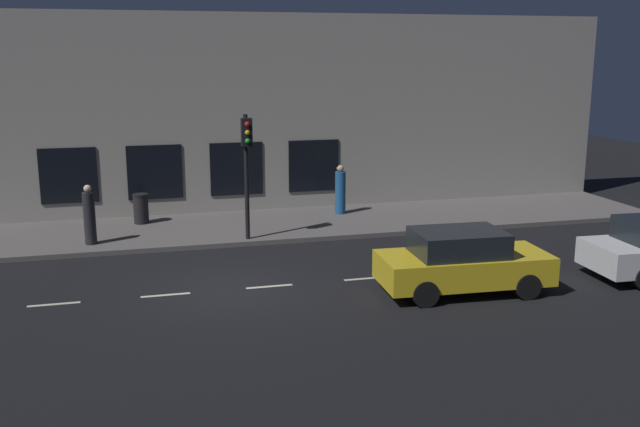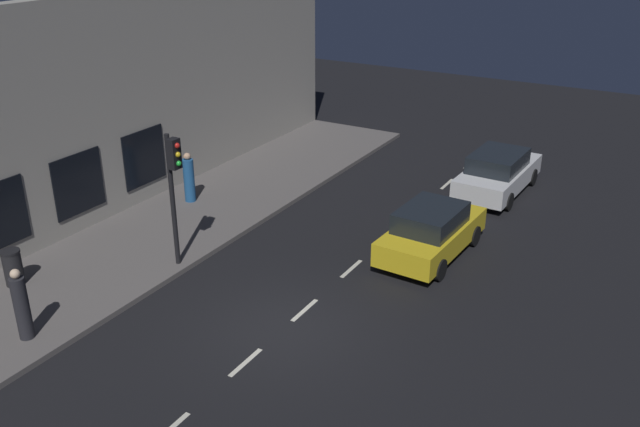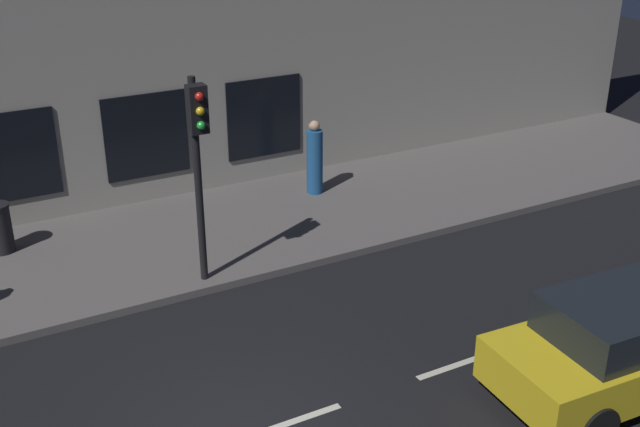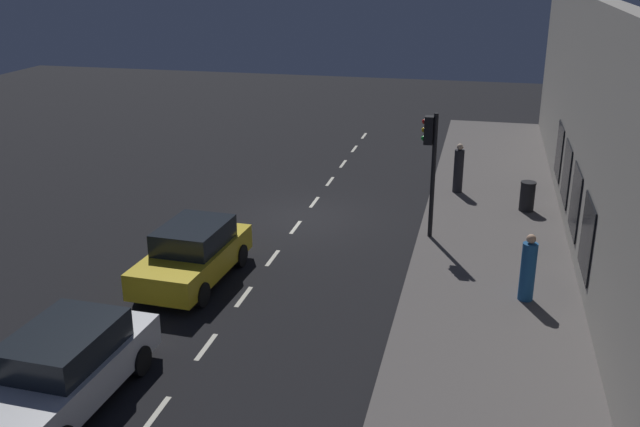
% 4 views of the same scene
% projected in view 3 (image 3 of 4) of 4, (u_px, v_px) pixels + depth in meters
% --- Properties ---
extents(sidewalk, '(4.50, 32.00, 0.15)m').
position_uv_depth(sidewalk, '(117.00, 255.00, 16.01)').
color(sidewalk, '#5B5654').
rests_on(sidewalk, ground).
extents(building_facade, '(0.65, 32.00, 7.22)m').
position_uv_depth(building_facade, '(66.00, 56.00, 16.62)').
color(building_facade, gray).
rests_on(building_facade, ground).
extents(lane_centre_line, '(0.12, 27.20, 0.01)m').
position_uv_depth(lane_centre_line, '(303.00, 418.00, 11.46)').
color(lane_centre_line, beige).
rests_on(lane_centre_line, ground).
extents(traffic_light, '(0.48, 0.32, 3.87)m').
position_uv_depth(traffic_light, '(198.00, 146.00, 13.79)').
color(traffic_light, black).
rests_on(traffic_light, sidewalk).
extents(parked_car_0, '(2.06, 4.28, 1.58)m').
position_uv_depth(parked_car_0, '(625.00, 344.00, 11.81)').
color(parked_car_0, gold).
rests_on(parked_car_0, ground).
extents(pedestrian_1, '(0.50, 0.50, 1.77)m').
position_uv_depth(pedestrian_1, '(315.00, 160.00, 18.49)').
color(pedestrian_1, '#1E5189').
rests_on(pedestrian_1, sidewalk).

